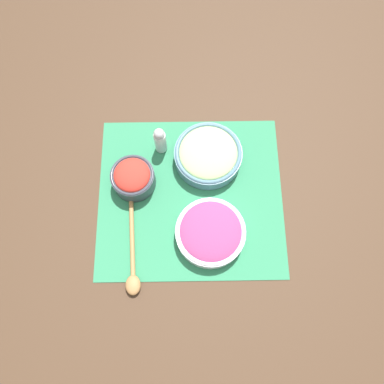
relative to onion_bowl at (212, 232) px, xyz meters
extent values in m
plane|color=#422D1E|center=(-0.05, 0.11, -0.03)|extent=(3.00, 3.00, 0.00)
cube|color=#2D7A51|center=(-0.05, 0.11, -0.03)|extent=(0.49, 0.45, 0.00)
cylinder|color=silver|center=(0.00, 0.00, -0.01)|extent=(0.18, 0.18, 0.04)
torus|color=silver|center=(0.00, 0.00, 0.01)|extent=(0.17, 0.17, 0.01)
ellipsoid|color=#93386B|center=(0.00, 0.00, 0.01)|extent=(0.16, 0.16, 0.03)
cylinder|color=slate|center=(0.00, 0.21, -0.01)|extent=(0.18, 0.18, 0.04)
torus|color=slate|center=(0.00, 0.21, 0.01)|extent=(0.18, 0.18, 0.01)
ellipsoid|color=#A8CC7F|center=(0.00, 0.21, 0.01)|extent=(0.16, 0.16, 0.04)
cylinder|color=#333842|center=(-0.20, 0.15, 0.00)|extent=(0.12, 0.12, 0.05)
torus|color=#333842|center=(-0.20, 0.15, 0.03)|extent=(0.11, 0.11, 0.01)
ellipsoid|color=red|center=(-0.20, 0.15, 0.03)|extent=(0.10, 0.10, 0.04)
cylinder|color=#9E7042|center=(-0.20, -0.01, -0.02)|extent=(0.03, 0.21, 0.01)
ellipsoid|color=#9E7042|center=(-0.19, -0.13, -0.02)|extent=(0.04, 0.05, 0.02)
cylinder|color=silver|center=(-0.13, 0.25, 0.01)|extent=(0.03, 0.03, 0.08)
sphere|color=#B2B2B7|center=(-0.13, 0.25, 0.06)|extent=(0.03, 0.03, 0.03)
camera|label=1|loc=(-0.05, -0.20, 0.93)|focal=35.00mm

